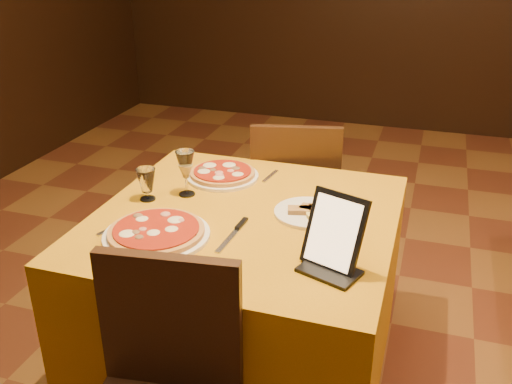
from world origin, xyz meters
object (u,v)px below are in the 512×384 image
(pizza_far, at_px, (223,175))
(water_glass, at_px, (147,185))
(pizza_near, at_px, (157,233))
(tablet, at_px, (334,231))
(main_table, at_px, (246,298))
(chair_main_far, at_px, (295,199))
(wine_glass, at_px, (186,173))

(pizza_far, bearing_deg, water_glass, -124.56)
(pizza_near, height_order, pizza_far, same)
(pizza_far, bearing_deg, tablet, -43.33)
(pizza_near, xyz_separation_m, water_glass, (-0.17, 0.26, 0.05))
(tablet, bearing_deg, pizza_near, -159.19)
(main_table, relative_size, chair_main_far, 1.21)
(main_table, xyz_separation_m, chair_main_far, (-0.00, 0.79, 0.08))
(water_glass, bearing_deg, tablet, -17.94)
(pizza_far, bearing_deg, chair_main_far, 67.39)
(wine_glass, relative_size, water_glass, 1.46)
(water_glass, relative_size, tablet, 0.53)
(main_table, bearing_deg, tablet, -32.98)
(wine_glass, bearing_deg, main_table, -19.36)
(pizza_near, bearing_deg, tablet, 0.66)
(chair_main_far, height_order, pizza_near, chair_main_far)
(wine_glass, xyz_separation_m, water_glass, (-0.13, -0.09, -0.03))
(tablet, bearing_deg, pizza_far, 156.83)
(pizza_near, distance_m, pizza_far, 0.56)
(pizza_far, height_order, tablet, tablet)
(chair_main_far, distance_m, tablet, 1.18)
(wine_glass, bearing_deg, water_glass, -145.31)
(pizza_far, distance_m, tablet, 0.80)
(main_table, bearing_deg, water_glass, 178.70)
(pizza_far, relative_size, wine_glass, 1.62)
(chair_main_far, height_order, pizza_far, chair_main_far)
(chair_main_far, relative_size, tablet, 3.73)
(pizza_far, bearing_deg, main_table, -56.06)
(pizza_far, distance_m, wine_glass, 0.23)
(main_table, distance_m, pizza_near, 0.52)
(pizza_near, distance_m, water_glass, 0.32)
(chair_main_far, relative_size, pizza_far, 2.96)
(main_table, relative_size, pizza_near, 2.97)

